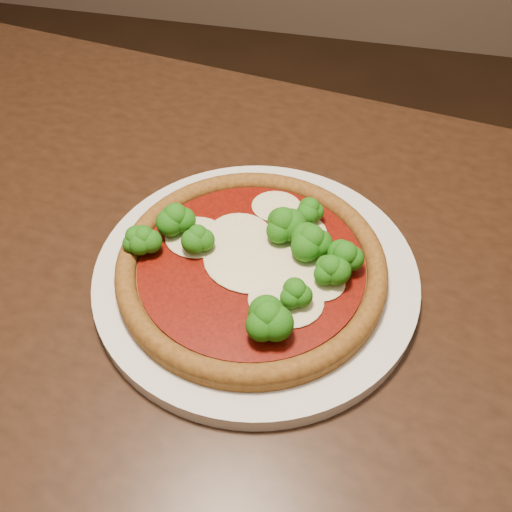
# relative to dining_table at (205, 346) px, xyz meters

# --- Properties ---
(floor) EXTENTS (4.00, 4.00, 0.00)m
(floor) POSITION_rel_dining_table_xyz_m (0.00, 0.03, -0.66)
(floor) COLOR black
(floor) RESTS_ON ground
(dining_table) EXTENTS (1.42, 1.04, 0.75)m
(dining_table) POSITION_rel_dining_table_xyz_m (0.00, 0.00, 0.00)
(dining_table) COLOR black
(dining_table) RESTS_ON floor
(plate) EXTENTS (0.34, 0.34, 0.02)m
(plate) POSITION_rel_dining_table_xyz_m (0.05, 0.04, 0.10)
(plate) COLOR silver
(plate) RESTS_ON dining_table
(pizza) EXTENTS (0.28, 0.28, 0.06)m
(pizza) POSITION_rel_dining_table_xyz_m (0.05, 0.03, 0.12)
(pizza) COLOR brown
(pizza) RESTS_ON plate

